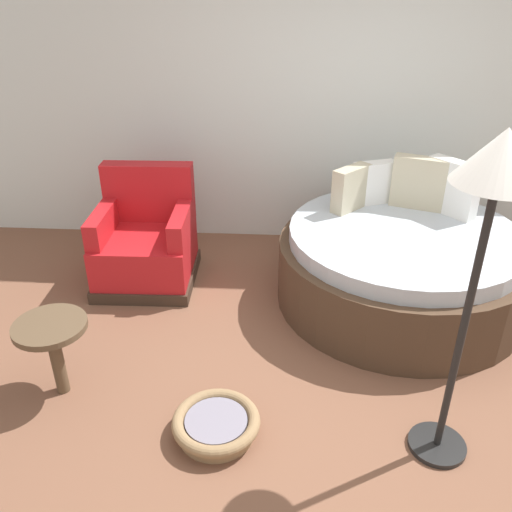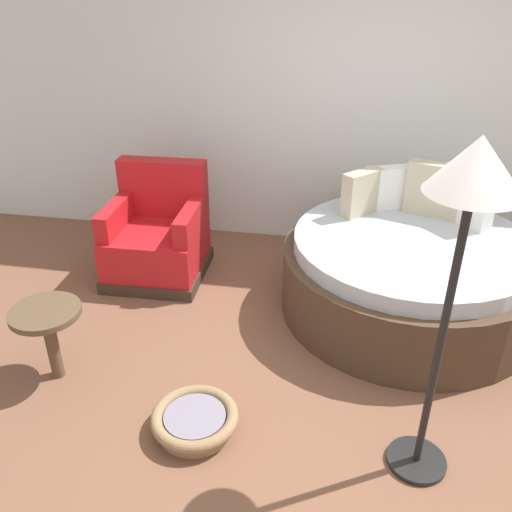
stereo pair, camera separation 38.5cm
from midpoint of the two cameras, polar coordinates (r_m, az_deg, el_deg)
ground_plane at (r=3.55m, az=10.75°, el=-14.67°), size 8.00×8.00×0.02m
back_wall at (r=4.95m, az=12.72°, el=17.76°), size 8.00×0.12×3.03m
round_daybed at (r=4.31m, az=18.31°, el=-1.73°), size 1.91×1.91×1.06m
red_armchair at (r=4.63m, az=-8.10°, el=1.86°), size 0.82×0.82×0.94m
pet_basket at (r=3.25m, az=-3.05°, el=-17.14°), size 0.51×0.51×0.13m
side_table at (r=3.55m, az=-18.48°, el=-6.79°), size 0.44×0.44×0.52m
floor_lamp at (r=2.44m, az=25.92°, el=4.90°), size 0.40×0.40×1.82m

